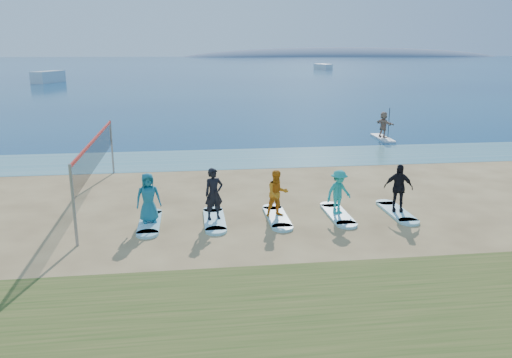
{
  "coord_description": "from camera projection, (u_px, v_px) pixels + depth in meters",
  "views": [
    {
      "loc": [
        -3.43,
        -15.33,
        5.73
      ],
      "look_at": [
        -1.14,
        2.0,
        1.1
      ],
      "focal_mm": 35.0,
      "sensor_mm": 36.0,
      "label": 1
    }
  ],
  "objects": [
    {
      "name": "surfboard_2",
      "position": [
        277.0,
        217.0,
        17.22
      ],
      "size": [
        0.7,
        2.2,
        0.09
      ],
      "primitive_type": "cube",
      "color": "#97DEEA",
      "rests_on": "ground"
    },
    {
      "name": "boat_offshore_b",
      "position": [
        323.0,
        70.0,
        131.24
      ],
      "size": [
        3.83,
        6.31,
        1.49
      ],
      "primitive_type": "cube",
      "rotation": [
        0.0,
        0.0,
        0.3
      ],
      "color": "silver",
      "rests_on": "ground"
    },
    {
      "name": "ocean",
      "position": [
        199.0,
        65.0,
        169.94
      ],
      "size": [
        600.0,
        600.0,
        0.0
      ],
      "primitive_type": "plane",
      "color": "navy",
      "rests_on": "ground"
    },
    {
      "name": "student_1",
      "position": [
        214.0,
        194.0,
        16.71
      ],
      "size": [
        0.74,
        0.59,
        1.76
      ],
      "primitive_type": "imported",
      "rotation": [
        0.0,
        0.0,
        0.3
      ],
      "color": "black",
      "rests_on": "surfboard_1"
    },
    {
      "name": "surfboard_1",
      "position": [
        214.0,
        220.0,
        16.95
      ],
      "size": [
        0.7,
        2.2,
        0.09
      ],
      "primitive_type": "cube",
      "color": "#97DEEA",
      "rests_on": "ground"
    },
    {
      "name": "paddleboard",
      "position": [
        383.0,
        138.0,
        32.14
      ],
      "size": [
        0.83,
        3.03,
        0.12
      ],
      "primitive_type": "cube",
      "rotation": [
        0.0,
        0.0,
        -0.04
      ],
      "color": "silver",
      "rests_on": "ground"
    },
    {
      "name": "student_3",
      "position": [
        339.0,
        192.0,
        17.28
      ],
      "size": [
        1.15,
        0.93,
        1.56
      ],
      "primitive_type": "imported",
      "rotation": [
        0.0,
        0.0,
        0.41
      ],
      "color": "teal",
      "rests_on": "surfboard_3"
    },
    {
      "name": "surfboard_0",
      "position": [
        150.0,
        223.0,
        16.67
      ],
      "size": [
        0.7,
        2.2,
        0.09
      ],
      "primitive_type": "cube",
      "color": "#97DEEA",
      "rests_on": "ground"
    },
    {
      "name": "island_ridge",
      "position": [
        345.0,
        57.0,
        316.14
      ],
      "size": [
        220.0,
        56.0,
        18.0
      ],
      "primitive_type": "ellipsoid",
      "color": "slate",
      "rests_on": "ground"
    },
    {
      "name": "student_2",
      "position": [
        277.0,
        194.0,
        17.0
      ],
      "size": [
        0.89,
        0.75,
        1.62
      ],
      "primitive_type": "imported",
      "rotation": [
        0.0,
        0.0,
        0.19
      ],
      "color": "orange",
      "rests_on": "surfboard_2"
    },
    {
      "name": "boat_offshore_a",
      "position": [
        49.0,
        83.0,
        83.19
      ],
      "size": [
        4.26,
        7.27,
        1.9
      ],
      "primitive_type": "cube",
      "rotation": [
        0.0,
        0.0,
        -0.3
      ],
      "color": "silver",
      "rests_on": "ground"
    },
    {
      "name": "volleyball_net",
      "position": [
        96.0,
        153.0,
        18.67
      ],
      "size": [
        0.28,
        9.09,
        2.5
      ],
      "rotation": [
        0.0,
        0.0,
        0.02
      ],
      "color": "gray",
      "rests_on": "ground"
    },
    {
      "name": "paddleboarder",
      "position": [
        383.0,
        125.0,
        31.92
      ],
      "size": [
        1.01,
        1.59,
        1.64
      ],
      "primitive_type": "imported",
      "rotation": [
        0.0,
        0.0,
        1.95
      ],
      "color": "tan",
      "rests_on": "paddleboard"
    },
    {
      "name": "surfboard_4",
      "position": [
        396.0,
        212.0,
        17.77
      ],
      "size": [
        0.7,
        2.2,
        0.09
      ],
      "primitive_type": "cube",
      "color": "#97DEEA",
      "rests_on": "ground"
    },
    {
      "name": "student_4",
      "position": [
        398.0,
        188.0,
        17.54
      ],
      "size": [
        1.07,
        0.69,
        1.7
      ],
      "primitive_type": "imported",
      "rotation": [
        0.0,
        0.0,
        -0.3
      ],
      "color": "black",
      "rests_on": "surfboard_4"
    },
    {
      "name": "surfboard_3",
      "position": [
        338.0,
        215.0,
        17.49
      ],
      "size": [
        0.7,
        2.2,
        0.09
      ],
      "primitive_type": "cube",
      "color": "#97DEEA",
      "rests_on": "ground"
    },
    {
      "name": "student_0",
      "position": [
        148.0,
        198.0,
        16.45
      ],
      "size": [
        0.91,
        0.69,
        1.66
      ],
      "primitive_type": "imported",
      "rotation": [
        0.0,
        0.0,
        0.22
      ],
      "color": "#1B6E86",
      "rests_on": "surfboard_0"
    },
    {
      "name": "shallow_water",
      "position": [
        256.0,
        158.0,
        26.65
      ],
      "size": [
        600.0,
        600.0,
        0.0
      ],
      "primitive_type": "plane",
      "color": "teal",
      "rests_on": "ground"
    },
    {
      "name": "ground",
      "position": [
        298.0,
        225.0,
        16.59
      ],
      "size": [
        600.0,
        600.0,
        0.0
      ],
      "primitive_type": "plane",
      "color": "tan",
      "rests_on": "ground"
    }
  ]
}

